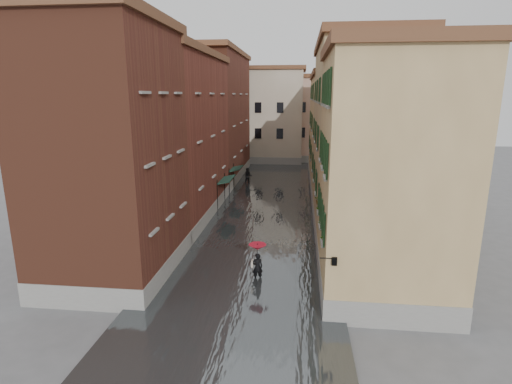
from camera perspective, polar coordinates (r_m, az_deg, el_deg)
The scene contains 16 objects.
ground at distance 23.84m, azimuth -1.03°, elevation -10.24°, with size 120.00×120.00×0.00m, color #57585A.
floodwater at distance 36.02m, azimuth 1.61°, elevation -1.72°, with size 10.00×60.00×0.20m, color #43474A.
building_left_near at distance 22.16m, azimuth -20.12°, elevation 4.63°, with size 6.00×8.00×13.00m, color brown.
building_left_mid at distance 32.33m, azimuth -11.49°, elevation 7.35°, with size 6.00×14.00×12.50m, color brown.
building_left_far at distance 46.73m, azimuth -5.91°, elevation 10.35°, with size 6.00×16.00×14.00m, color brown.
building_right_near at distance 20.43m, azimuth 18.02°, elevation 1.94°, with size 6.00×8.00×11.50m, color #A08252.
building_right_mid at distance 31.05m, azimuth 14.15°, elevation 7.42°, with size 6.00×14.00×13.00m, color tan.
building_right_far at distance 45.97m, azimuth 11.66°, elevation 8.53°, with size 6.00×16.00×11.50m, color #A08252.
building_end_cream at distance 59.97m, azimuth 0.77°, elevation 10.67°, with size 12.00×9.00×13.00m, color beige.
building_end_pink at distance 61.80m, azimuth 9.42°, elevation 10.12°, with size 10.00×9.00×12.00m, color #CBA38F.
awning_near at distance 34.72m, azimuth -4.27°, elevation 1.69°, with size 1.09×3.28×2.80m.
awning_far at distance 39.86m, azimuth -2.89°, elevation 3.26°, with size 1.09×2.75×2.80m.
wall_lantern at distance 17.04m, azimuth 11.06°, elevation -9.61°, with size 0.71×0.22×0.35m.
window_planters at distance 21.93m, azimuth 9.48°, elevation -2.82°, with size 0.59×8.11×0.84m.
pedestrian_main at distance 21.35m, azimuth 0.20°, elevation -9.48°, with size 0.95×0.95×2.06m.
pedestrian_far at distance 43.97m, azimuth -1.15°, elevation 2.25°, with size 0.92×0.72×1.89m, color black.
Camera 1 is at (2.82, -21.61, 9.68)m, focal length 28.00 mm.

